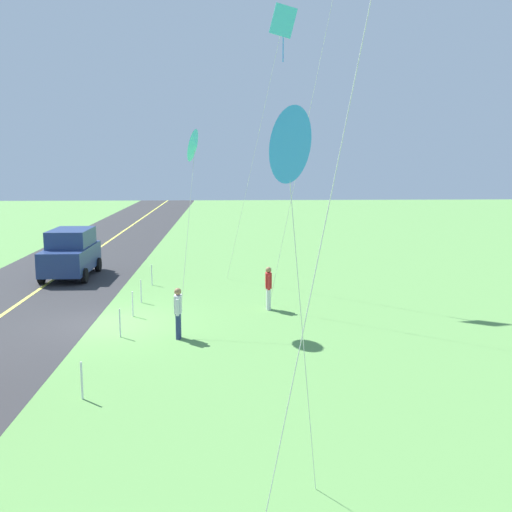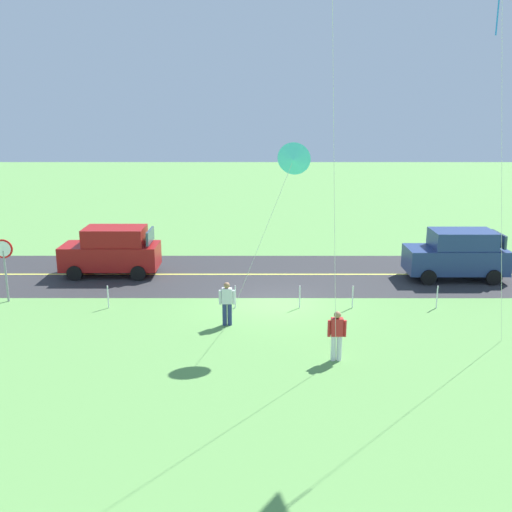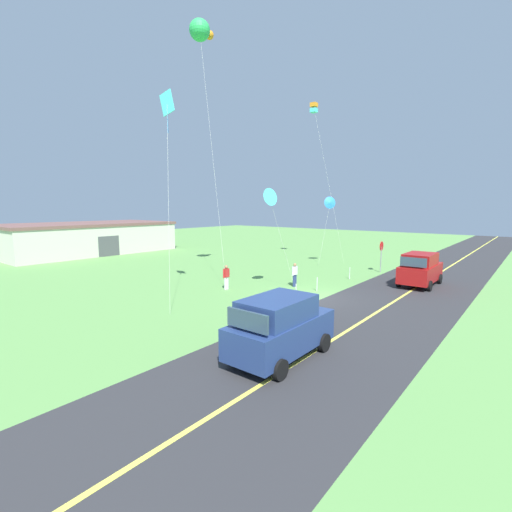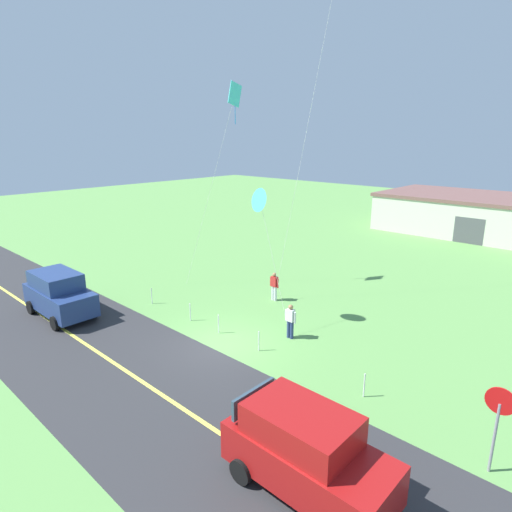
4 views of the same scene
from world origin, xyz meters
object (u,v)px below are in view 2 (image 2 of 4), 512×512
Objects in this scene: stop_sign at (4,258)px; person_adult_companion at (337,334)px; kite_red_low at (293,160)px; car_suv_foreground at (112,251)px; person_adult_near at (227,302)px; car_parked_west_near at (457,254)px.

stop_sign is 13.70m from person_adult_companion.
kite_red_low reaches higher than person_adult_companion.
car_suv_foreground is 2.75× the size of person_adult_companion.
kite_red_low is (1.25, -2.55, 5.06)m from person_adult_companion.
person_adult_near is at bearing 163.57° from stop_sign.
stop_sign is 0.39× the size of kite_red_low.
car_suv_foreground is 2.75× the size of person_adult_near.
car_parked_west_near is 19.31m from stop_sign.
car_parked_west_near is 2.75× the size of person_adult_near.
kite_red_low is at bearing 164.48° from stop_sign.
person_adult_near is at bearing -11.81° from kite_red_low.
stop_sign is (3.31, 3.87, 0.65)m from car_suv_foreground.
stop_sign reaches higher than car_parked_west_near.
kite_red_low reaches higher than person_adult_near.
kite_red_low is at bearing 138.48° from car_suv_foreground.
person_adult_near is 1.00× the size of person_adult_companion.
car_suv_foreground is 8.60m from person_adult_near.
person_adult_near is 0.25× the size of kite_red_low.
car_suv_foreground is at bearing -41.52° from kite_red_low.
car_parked_west_near is at bearing -170.41° from stop_sign.
car_parked_west_near is 11.14m from kite_red_low.
car_parked_west_near is 1.72× the size of stop_sign.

